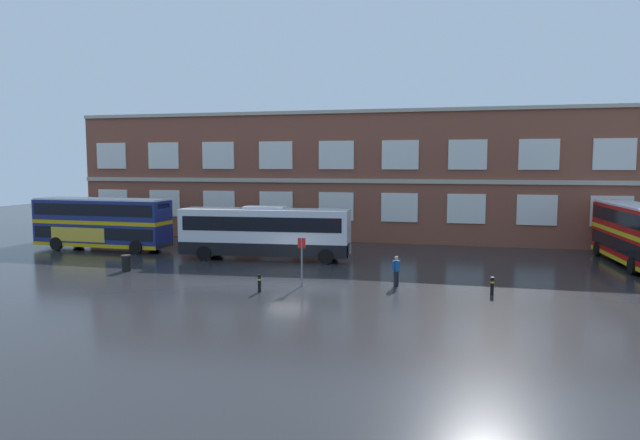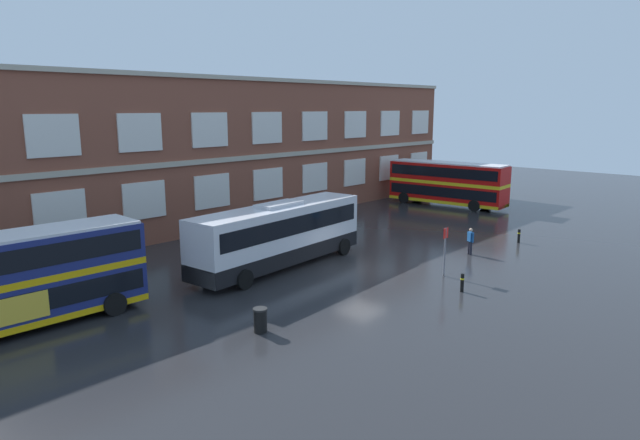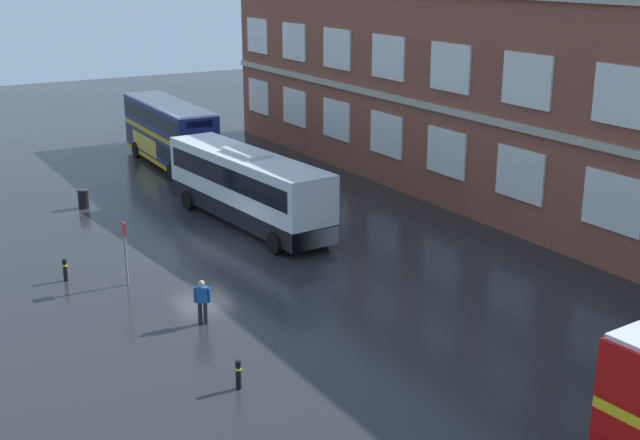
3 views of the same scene
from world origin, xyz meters
TOP-DOWN VIEW (x-y plane):
  - ground_plane at (0.00, 2.00)m, footprint 120.00×120.00m
  - brick_terminal_building at (2.85, 17.98)m, footprint 54.74×8.19m
  - double_decker_near at (-16.84, 5.02)m, footprint 11.07×3.11m
  - double_decker_middle at (22.02, 7.25)m, footprint 3.40×11.14m
  - touring_coach at (-2.83, 3.75)m, footprint 12.16×3.62m
  - waiting_passenger at (7.23, -2.98)m, footprint 0.41×0.60m
  - bus_stand_flag at (2.09, -4.14)m, footprint 0.44×0.10m
  - station_litter_bin at (-9.92, -2.60)m, footprint 0.60×0.60m
  - safety_bollard_west at (0.33, -6.20)m, footprint 0.19×0.19m
  - safety_bollard_east at (12.31, -3.95)m, footprint 0.19×0.19m

SIDE VIEW (x-z plane):
  - ground_plane at x=0.00m, z-range 0.00..0.00m
  - safety_bollard_west at x=0.33m, z-range 0.02..0.97m
  - safety_bollard_east at x=12.31m, z-range 0.02..0.97m
  - station_litter_bin at x=-9.92m, z-range 0.01..1.04m
  - waiting_passenger at x=7.23m, z-range 0.08..1.78m
  - bus_stand_flag at x=2.09m, z-range 0.29..2.99m
  - touring_coach at x=-2.83m, z-range 0.01..3.81m
  - double_decker_near at x=-16.84m, z-range 0.11..4.18m
  - double_decker_middle at x=22.02m, z-range 0.11..4.18m
  - brick_terminal_building at x=2.85m, z-range -0.15..11.21m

